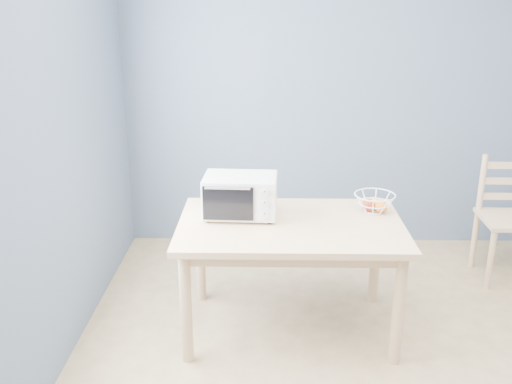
{
  "coord_description": "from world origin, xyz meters",
  "views": [
    {
      "loc": [
        -0.81,
        -2.5,
        2.08
      ],
      "look_at": [
        -0.87,
        0.85,
        0.93
      ],
      "focal_mm": 40.0,
      "sensor_mm": 36.0,
      "label": 1
    }
  ],
  "objects_px": {
    "dining_table": "(290,238)",
    "toaster_oven": "(237,195)",
    "dining_chair": "(509,220)",
    "fruit_basket": "(374,203)"
  },
  "relations": [
    {
      "from": "dining_chair",
      "to": "fruit_basket",
      "type": "bearing_deg",
      "value": -151.81
    },
    {
      "from": "fruit_basket",
      "to": "dining_chair",
      "type": "relative_size",
      "value": 0.35
    },
    {
      "from": "dining_table",
      "to": "toaster_oven",
      "type": "distance_m",
      "value": 0.43
    },
    {
      "from": "fruit_basket",
      "to": "dining_table",
      "type": "bearing_deg",
      "value": -159.92
    },
    {
      "from": "toaster_oven",
      "to": "dining_table",
      "type": "bearing_deg",
      "value": -15.05
    },
    {
      "from": "dining_table",
      "to": "toaster_oven",
      "type": "relative_size",
      "value": 2.96
    },
    {
      "from": "dining_table",
      "to": "fruit_basket",
      "type": "bearing_deg",
      "value": 20.08
    },
    {
      "from": "toaster_oven",
      "to": "dining_chair",
      "type": "relative_size",
      "value": 0.5
    },
    {
      "from": "dining_table",
      "to": "fruit_basket",
      "type": "relative_size",
      "value": 4.28
    },
    {
      "from": "toaster_oven",
      "to": "fruit_basket",
      "type": "height_order",
      "value": "toaster_oven"
    }
  ]
}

